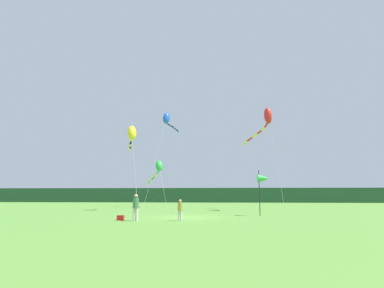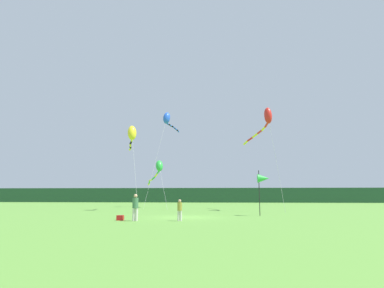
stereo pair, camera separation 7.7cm
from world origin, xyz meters
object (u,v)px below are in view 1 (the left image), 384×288
at_px(cooler_box, 121,218).
at_px(kite_blue, 167,119).
at_px(banner_flag_pole, 263,179).
at_px(person_adult, 136,206).
at_px(person_child, 180,209).
at_px(kite_yellow, 132,134).
at_px(kite_green, 158,168).
at_px(kite_red, 266,119).

xyz_separation_m(cooler_box, kite_blue, (-0.58, 21.20, 11.44)).
bearing_deg(banner_flag_pole, kite_blue, 123.13).
bearing_deg(cooler_box, person_adult, -23.00).
bearing_deg(banner_flag_pole, cooler_box, -151.47).
xyz_separation_m(person_child, kite_yellow, (-6.63, 12.26, 7.15)).
bearing_deg(kite_yellow, kite_blue, 76.61).
xyz_separation_m(kite_blue, kite_green, (-0.93, -0.93, -6.64)).
relative_size(banner_flag_pole, kite_green, 0.32).
xyz_separation_m(kite_green, kite_yellow, (-1.25, -8.24, 2.93)).
bearing_deg(person_adult, kite_blue, 94.40).
bearing_deg(kite_yellow, kite_green, 81.37).
bearing_deg(kite_yellow, person_child, -61.61).
bearing_deg(kite_blue, kite_red, -36.56).
bearing_deg(banner_flag_pole, person_adult, -146.38).
height_order(kite_blue, kite_red, kite_blue).
height_order(banner_flag_pole, kite_yellow, kite_yellow).
relative_size(kite_blue, kite_red, 1.20).
bearing_deg(kite_red, person_adult, -127.90).
xyz_separation_m(cooler_box, banner_flag_pole, (9.78, 5.32, 2.70)).
xyz_separation_m(kite_red, kite_yellow, (-13.93, -0.45, -1.43)).
xyz_separation_m(cooler_box, kite_yellow, (-2.76, 12.04, 7.73)).
relative_size(cooler_box, kite_blue, 0.03).
xyz_separation_m(person_adult, person_child, (2.78, 0.24, -0.18)).
bearing_deg(kite_blue, banner_flag_pole, -56.87).
height_order(cooler_box, kite_green, kite_green).
bearing_deg(kite_green, person_child, -75.30).
relative_size(cooler_box, kite_yellow, 0.05).
bearing_deg(cooler_box, kite_yellow, 102.92).
distance_m(banner_flag_pole, kite_blue, 20.89).
height_order(cooler_box, banner_flag_pole, banner_flag_pole).
xyz_separation_m(person_adult, banner_flag_pole, (8.70, 5.78, 1.93)).
distance_m(person_child, kite_blue, 24.43).
xyz_separation_m(kite_red, kite_green, (-12.68, 7.79, -4.35)).
xyz_separation_m(kite_blue, kite_yellow, (-2.18, -9.16, -3.71)).
xyz_separation_m(person_adult, kite_red, (10.08, 12.95, 8.39)).
relative_size(person_child, banner_flag_pole, 0.38).
xyz_separation_m(person_child, kite_blue, (-4.44, 21.42, 10.86)).
bearing_deg(kite_yellow, kite_red, 1.85).
relative_size(banner_flag_pole, kite_yellow, 0.40).
distance_m(person_adult, kite_green, 21.29).
bearing_deg(cooler_box, kite_blue, 91.57).
distance_m(cooler_box, kite_yellow, 14.57).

